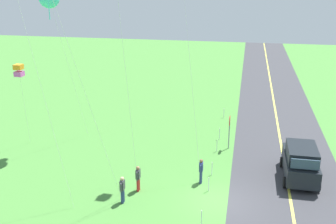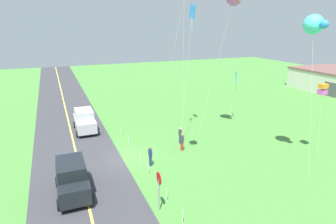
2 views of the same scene
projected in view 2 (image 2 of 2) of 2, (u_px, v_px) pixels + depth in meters
The scene contains 19 objects.
ground_plane at pixel (129, 159), 24.11m from camera, with size 120.00×120.00×0.10m, color #478438.
asphalt_road at pixel (79, 167), 22.65m from camera, with size 120.00×7.00×0.00m, color #38383D.
road_centre_stripe at pixel (79, 167), 22.65m from camera, with size 120.00×0.16×0.00m, color #E5E04C.
car_suv_foreground at pixel (72, 178), 18.77m from camera, with size 4.40×2.12×2.24m.
car_parked_west_near at pixel (85, 120), 30.01m from camera, with size 4.40×2.12×2.24m.
stop_sign at pixel (159, 184), 16.83m from camera, with size 0.76×0.08×2.56m.
person_adult_near at pixel (150, 156), 22.62m from camera, with size 0.58×0.22×1.60m.
person_adult_companion at pixel (180, 135), 26.85m from camera, with size 0.58×0.22×1.60m.
person_child_watcher at pixel (182, 141), 25.38m from camera, with size 0.58×0.22×1.60m.
kite_blue_mid at pixel (192, 14), 26.56m from camera, with size 3.00×2.24×12.60m.
kite_pink_drift at pixel (323, 89), 23.15m from camera, with size 0.72×0.56×6.19m.
kite_orange_near at pixel (236, 78), 31.88m from camera, with size 0.98×0.96×5.80m.
kite_cyan_top at pixel (314, 24), 20.23m from camera, with size 3.18×1.76×11.46m.
fence_post_0 at pixel (121, 131), 29.11m from camera, with size 0.05×0.05×0.90m, color silver.
fence_post_1 at pixel (129, 141), 26.50m from camera, with size 0.05×0.05×0.90m, color silver.
fence_post_2 at pixel (140, 157), 23.32m from camera, with size 0.05×0.05×0.90m, color silver.
fence_post_3 at pixel (148, 168), 21.50m from camera, with size 0.05×0.05×0.90m, color silver.
fence_post_4 at pixel (167, 194), 18.19m from camera, with size 0.05×0.05×0.90m, color silver.
fence_post_5 at pixel (183, 217), 16.08m from camera, with size 0.05×0.05×0.90m, color silver.
Camera 2 is at (21.53, -5.24, 10.77)m, focal length 30.73 mm.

